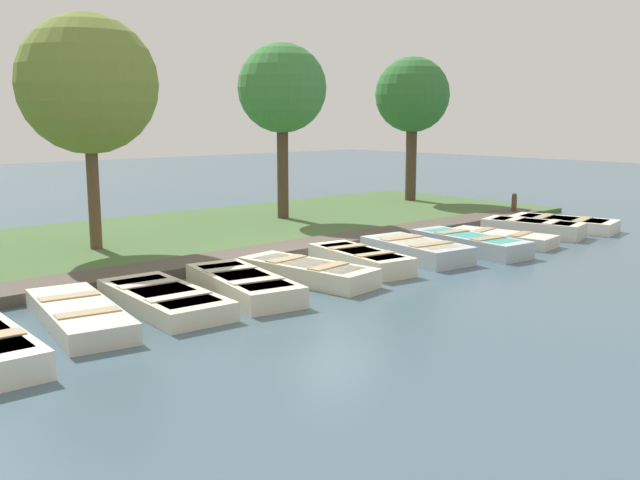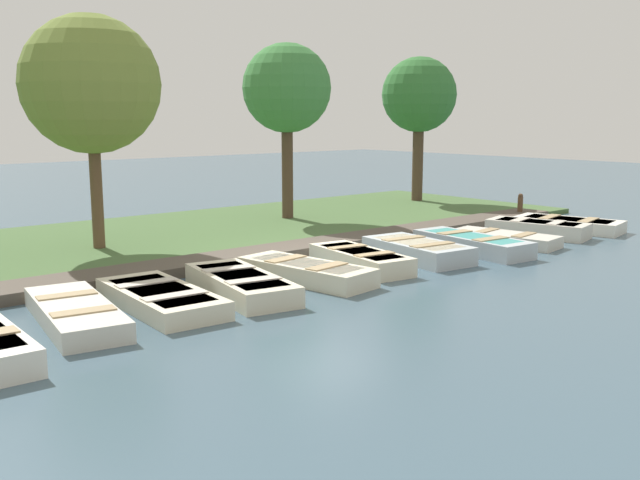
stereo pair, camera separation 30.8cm
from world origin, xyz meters
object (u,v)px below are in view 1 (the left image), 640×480
Objects in this scene: rowboat_6 at (360,259)px; mooring_post_far at (514,205)px; rowboat_2 at (79,314)px; rowboat_11 at (563,224)px; rowboat_4 at (243,284)px; rowboat_10 at (533,228)px; rowboat_9 at (501,238)px; rowboat_5 at (307,271)px; park_tree_left at (88,85)px; park_tree_center at (282,90)px; rowboat_7 at (416,250)px; rowboat_8 at (470,243)px; park_tree_right at (412,96)px; rowboat_3 at (164,299)px.

rowboat_6 is 9.55m from mooring_post_far.
rowboat_2 is 14.53m from rowboat_11.
rowboat_10 is (-0.09, 9.89, 0.02)m from rowboat_4.
rowboat_9 is at bearing -99.53° from rowboat_11.
mooring_post_far is at bearing 118.39° from rowboat_10.
rowboat_5 is 0.55× the size of park_tree_left.
rowboat_9 is 0.52× the size of park_tree_center.
rowboat_9 is at bearing 94.74° from rowboat_7.
rowboat_8 is at bearing 50.79° from park_tree_left.
park_tree_center is at bearing -164.19° from rowboat_10.
park_tree_right is (-7.09, 11.22, 3.79)m from rowboat_5.
rowboat_9 is 0.52× the size of park_tree_right.
park_tree_center is at bearing -153.57° from rowboat_11.
park_tree_left is (-5.36, 2.73, 3.80)m from rowboat_2.
rowboat_10 is at bearing 62.06° from park_tree_left.
rowboat_4 reaches higher than rowboat_11.
rowboat_5 is 1.09× the size of rowboat_10.
rowboat_6 reaches higher than rowboat_3.
rowboat_6 is at bearing 86.53° from rowboat_5.
rowboat_5 is 1.64m from rowboat_6.
rowboat_6 is 0.98× the size of rowboat_9.
park_tree_right is at bearing 129.58° from rowboat_4.
park_tree_center is at bearing -123.65° from mooring_post_far.
rowboat_11 is at bearing 82.10° from rowboat_5.
rowboat_9 is 0.91× the size of rowboat_11.
rowboat_9 is 5.04m from mooring_post_far.
park_tree_left is 1.03× the size of park_tree_center.
rowboat_7 is at bearing 98.83° from rowboat_2.
rowboat_3 is 3.76× the size of mooring_post_far.
rowboat_7 is 7.93m from mooring_post_far.
park_tree_left reaches higher than rowboat_9.
mooring_post_far is at bearing 143.47° from rowboat_11.
park_tree_right reaches higher than rowboat_2.
rowboat_4 is 9.89m from rowboat_10.
rowboat_6 is 12.43m from park_tree_right.
rowboat_3 is at bearing -99.52° from rowboat_5.
park_tree_center reaches higher than rowboat_5.
rowboat_8 is (0.25, 1.68, -0.01)m from rowboat_7.
rowboat_4 is 3.24m from rowboat_6.
park_tree_left is at bearing -166.03° from rowboat_4.
rowboat_11 is (0.10, 8.22, -0.03)m from rowboat_6.
rowboat_2 is 1.14× the size of rowboat_10.
mooring_post_far is (-2.30, 14.09, 0.24)m from rowboat_3.
rowboat_6 reaches higher than rowboat_11.
mooring_post_far reaches higher than rowboat_4.
park_tree_center is (-1.10, 6.59, 0.08)m from park_tree_left.
rowboat_4 is 1.10× the size of rowboat_10.
park_tree_right is at bearing 139.15° from rowboat_7.
rowboat_4 reaches higher than rowboat_3.
rowboat_4 is at bearing -60.88° from park_tree_right.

